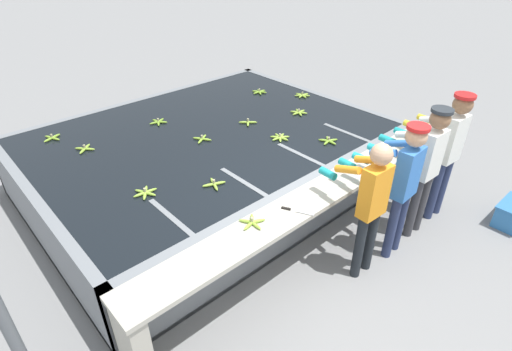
{
  "coord_description": "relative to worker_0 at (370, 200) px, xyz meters",
  "views": [
    {
      "loc": [
        -3.02,
        -2.03,
        3.41
      ],
      "look_at": [
        0.0,
        1.29,
        0.63
      ],
      "focal_mm": 28.0,
      "sensor_mm": 36.0,
      "label": 1
    }
  ],
  "objects": [
    {
      "name": "ground_plane",
      "position": [
        -0.16,
        0.31,
        -1.0
      ],
      "size": [
        80.0,
        80.0,
        0.0
      ],
      "primitive_type": "plane",
      "color": "gray",
      "rests_on": "ground"
    },
    {
      "name": "wash_tank",
      "position": [
        -0.16,
        2.64,
        -0.55
      ],
      "size": [
        4.93,
        3.79,
        0.9
      ],
      "color": "gray",
      "rests_on": "ground"
    },
    {
      "name": "work_ledge",
      "position": [
        -0.16,
        0.53,
        -0.35
      ],
      "size": [
        4.93,
        0.45,
        0.9
      ],
      "color": "#B7B2A3",
      "rests_on": "ground"
    },
    {
      "name": "worker_0",
      "position": [
        0.0,
        0.0,
        0.0
      ],
      "size": [
        0.43,
        0.72,
        1.66
      ],
      "color": "#1E2328",
      "rests_on": "ground"
    },
    {
      "name": "worker_1",
      "position": [
        0.55,
        -0.06,
        0.05
      ],
      "size": [
        0.42,
        0.73,
        1.71
      ],
      "color": "navy",
      "rests_on": "ground"
    },
    {
      "name": "worker_2",
      "position": [
        1.1,
        -0.04,
        0.06
      ],
      "size": [
        0.42,
        0.73,
        1.73
      ],
      "color": "#38383D",
      "rests_on": "ground"
    },
    {
      "name": "worker_3",
      "position": [
        1.65,
        -0.04,
        0.09
      ],
      "size": [
        0.43,
        0.74,
        1.76
      ],
      "color": "navy",
      "rests_on": "ground"
    },
    {
      "name": "banana_bunch_floating_0",
      "position": [
        0.46,
        1.78,
        -0.08
      ],
      "size": [
        0.28,
        0.28,
        0.08
      ],
      "color": "#93BC3D",
      "rests_on": "wash_tank"
    },
    {
      "name": "banana_bunch_floating_1",
      "position": [
        1.49,
        3.33,
        -0.08
      ],
      "size": [
        0.28,
        0.26,
        0.08
      ],
      "color": "#7FAD33",
      "rests_on": "wash_tank"
    },
    {
      "name": "banana_bunch_floating_2",
      "position": [
        -0.38,
        2.48,
        -0.08
      ],
      "size": [
        0.26,
        0.26,
        0.08
      ],
      "color": "#8CB738",
      "rests_on": "wash_tank"
    },
    {
      "name": "banana_bunch_floating_3",
      "position": [
        1.94,
        2.7,
        -0.08
      ],
      "size": [
        0.28,
        0.28,
        0.08
      ],
      "color": "#93BC3D",
      "rests_on": "wash_tank"
    },
    {
      "name": "banana_bunch_floating_4",
      "position": [
        0.88,
        1.26,
        -0.08
      ],
      "size": [
        0.28,
        0.27,
        0.08
      ],
      "color": "#7FAD33",
      "rests_on": "wash_tank"
    },
    {
      "name": "banana_bunch_floating_5",
      "position": [
        -0.96,
        1.44,
        -0.08
      ],
      "size": [
        0.27,
        0.27,
        0.08
      ],
      "color": "#93BC3D",
      "rests_on": "wash_tank"
    },
    {
      "name": "banana_bunch_floating_6",
      "position": [
        -1.71,
        3.3,
        -0.08
      ],
      "size": [
        0.23,
        0.23,
        0.08
      ],
      "color": "#93BC3D",
      "rests_on": "wash_tank"
    },
    {
      "name": "banana_bunch_floating_7",
      "position": [
        -0.53,
        3.4,
        -0.08
      ],
      "size": [
        0.27,
        0.27,
        0.08
      ],
      "color": "#7FAD33",
      "rests_on": "wash_tank"
    },
    {
      "name": "banana_bunch_floating_8",
      "position": [
        1.32,
        2.21,
        -0.08
      ],
      "size": [
        0.28,
        0.26,
        0.08
      ],
      "color": "#93BC3D",
      "rests_on": "wash_tank"
    },
    {
      "name": "banana_bunch_floating_9",
      "position": [
        -1.92,
        3.93,
        -0.08
      ],
      "size": [
        0.27,
        0.27,
        0.08
      ],
      "color": "#8CB738",
      "rests_on": "wash_tank"
    },
    {
      "name": "banana_bunch_floating_10",
      "position": [
        -1.63,
        1.82,
        -0.08
      ],
      "size": [
        0.28,
        0.27,
        0.08
      ],
      "color": "#93BC3D",
      "rests_on": "wash_tank"
    },
    {
      "name": "banana_bunch_floating_11",
      "position": [
        0.47,
        2.48,
        -0.08
      ],
      "size": [
        0.23,
        0.23,
        0.08
      ],
      "color": "#93BC3D",
      "rests_on": "wash_tank"
    },
    {
      "name": "banana_bunch_ledge_0",
      "position": [
        -1.1,
        0.62,
        -0.08
      ],
      "size": [
        0.28,
        0.27,
        0.08
      ],
      "color": "#93BC3D",
      "rests_on": "work_ledge"
    },
    {
      "name": "knife_0",
      "position": [
        -0.65,
        0.5,
        -0.09
      ],
      "size": [
        0.18,
        0.33,
        0.02
      ],
      "color": "silver",
      "rests_on": "work_ledge"
    }
  ]
}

